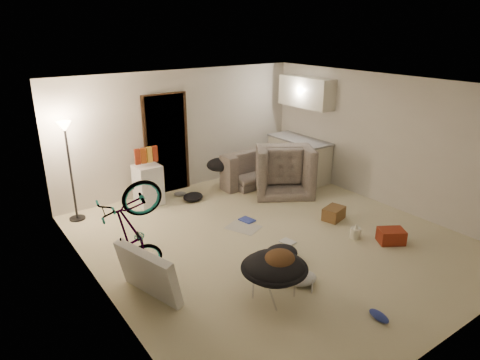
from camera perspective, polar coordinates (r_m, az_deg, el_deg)
floor at (r=7.17m, az=4.21°, el=-7.91°), size 5.50×6.00×0.02m
ceiling at (r=6.39m, az=4.79°, el=12.47°), size 5.50×6.00×0.02m
wall_back at (r=9.10m, az=-7.78°, el=6.56°), size 5.50×0.02×2.50m
wall_front at (r=4.94m, az=27.53°, el=-7.51°), size 5.50×0.02×2.50m
wall_left at (r=5.44m, az=-18.56°, el=-3.72°), size 0.02×6.00×2.50m
wall_right at (r=8.64m, az=18.77°, el=4.95°), size 0.02×6.00×2.50m
doorway at (r=8.95m, az=-9.85°, el=4.70°), size 0.85×0.10×2.04m
door_trim at (r=8.92m, az=-9.77°, el=4.66°), size 0.97×0.04×2.10m
floor_lamp at (r=7.95m, az=-22.00°, el=3.71°), size 0.28×0.28×1.81m
kitchen_counter at (r=9.88m, az=7.82°, el=2.78°), size 0.60×1.50×0.88m
counter_top at (r=9.76m, az=7.95°, el=5.36°), size 0.64×1.54×0.04m
kitchen_uppers at (r=9.64m, az=8.83°, el=11.51°), size 0.38×1.40×0.65m
sofa at (r=9.69m, az=2.00°, el=1.67°), size 2.01×0.84×0.58m
armchair at (r=9.14m, az=5.53°, el=1.05°), size 1.54×1.49×0.76m
bicycle at (r=6.05m, az=-13.87°, el=-9.71°), size 1.61×0.89×0.88m
book_asset at (r=5.91m, az=9.52°, el=-14.66°), size 0.26×0.27×0.02m
mini_fridge at (r=8.53m, az=-12.15°, el=-0.63°), size 0.48×0.48×0.80m
snack_box_0 at (r=8.28m, az=-13.52°, el=3.03°), size 0.11×0.08×0.30m
snack_box_1 at (r=8.32m, az=-12.76°, el=3.18°), size 0.11×0.09×0.30m
snack_box_2 at (r=8.36m, az=-12.01°, el=3.33°), size 0.10×0.08×0.30m
snack_box_3 at (r=8.41m, az=-11.26°, el=3.47°), size 0.12×0.10×0.30m
saucer_chair at (r=5.59m, az=4.58°, el=-12.29°), size 0.86×0.86×0.61m
hoodie at (r=5.50m, az=5.25°, el=-10.57°), size 0.61×0.58×0.22m
sofa_drape at (r=9.09m, az=-2.75°, el=2.07°), size 0.63×0.55×0.28m
tv_box at (r=5.74m, az=-12.16°, el=-12.06°), size 0.53×1.06×0.69m
drink_case_a at (r=7.97m, az=12.39°, el=-4.37°), size 0.47×0.39×0.23m
drink_case_b at (r=7.40m, az=19.51°, el=-7.06°), size 0.50×0.46×0.23m
juicer at (r=7.39m, az=15.15°, el=-6.74°), size 0.18×0.18×0.25m
newspaper at (r=7.52m, az=0.45°, el=-6.32°), size 0.61×0.68×0.01m
book_blue at (r=7.76m, az=0.94°, el=-5.37°), size 0.25×0.30×0.03m
book_white at (r=7.08m, az=6.37°, el=-8.20°), size 0.22×0.26×0.02m
shoe_1 at (r=8.92m, az=-7.96°, el=-1.84°), size 0.28×0.24×0.10m
shoe_2 at (r=5.64m, az=18.04°, el=-16.86°), size 0.13×0.29×0.11m
shoe_3 at (r=6.20m, az=4.40°, el=-12.17°), size 0.25×0.14×0.09m
clothes_lump_a at (r=6.58m, az=5.51°, el=-9.72°), size 0.67×0.62×0.18m
clothes_lump_b at (r=8.69m, az=-6.27°, el=-2.23°), size 0.58×0.56×0.13m
clothes_lump_c at (r=6.08m, az=8.13°, el=-12.78°), size 0.54×0.50×0.14m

